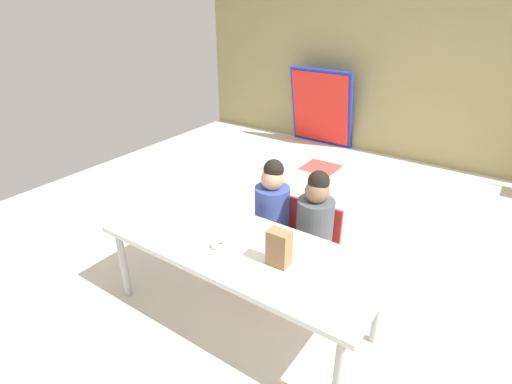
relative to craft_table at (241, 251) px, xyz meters
The scene contains 9 objects.
ground_plane 1.04m from the craft_table, 78.32° to the left, with size 6.58×5.53×0.02m.
back_wall 3.73m from the craft_table, 87.23° to the left, with size 6.58×0.10×2.71m, color tan.
craft_table is the anchor object (origin of this frame).
seated_child_near_camera 0.60m from the craft_table, 102.95° to the left, with size 0.34×0.34×0.92m.
seated_child_middle_seat 0.63m from the craft_table, 69.03° to the left, with size 0.34×0.34×0.92m.
folded_activity_table 3.62m from the craft_table, 108.38° to the left, with size 0.90×0.29×1.09m.
paper_bag_brown 0.34m from the craft_table, ahead, with size 0.13×0.09×0.22m, color #9E754C.
paper_plate_near_edge 0.14m from the craft_table, 133.83° to the right, with size 0.18×0.18×0.01m, color white.
donut_powdered_on_plate 0.15m from the craft_table, 133.83° to the right, with size 0.10×0.10×0.03m, color white.
Camera 1 is at (1.09, -2.54, 1.99)m, focal length 28.28 mm.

